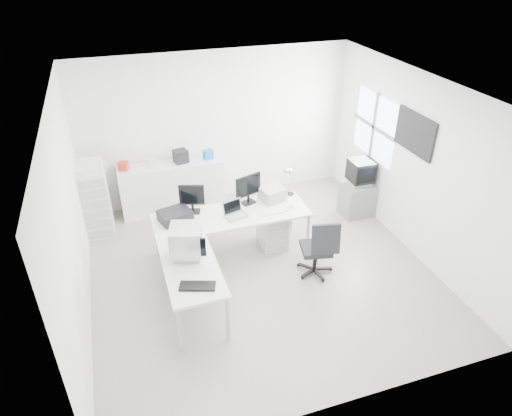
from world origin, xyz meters
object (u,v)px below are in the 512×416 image
object	(u,v)px
laser_printer	(272,194)
sideboard	(173,187)
crt_monitor	(186,242)
drawer_pedestal	(273,229)
lcd_monitor_small	(192,198)
lcd_monitor_large	(248,190)
office_chair	(316,246)
filing_cabinet	(95,199)
main_desk	(232,234)
crt_tv	(361,173)
tv_cabinet	(357,199)
inkjet_printer	(175,216)
laptop	(236,210)
side_desk	(193,290)

from	to	relation	value
laser_printer	sideboard	world-z (taller)	laser_printer
laser_printer	crt_monitor	bearing A→B (deg)	-160.52
drawer_pedestal	lcd_monitor_small	distance (m)	1.44
lcd_monitor_large	office_chair	world-z (taller)	lcd_monitor_large
drawer_pedestal	lcd_monitor_small	xyz separation A→B (m)	(-1.25, 0.20, 0.69)
filing_cabinet	drawer_pedestal	bearing A→B (deg)	-25.65
main_desk	crt_tv	bearing A→B (deg)	10.91
tv_cabinet	filing_cabinet	bearing A→B (deg)	169.17
tv_cabinet	office_chair	bearing A→B (deg)	-137.52
tv_cabinet	filing_cabinet	xyz separation A→B (m)	(-4.50, 0.86, 0.34)
tv_cabinet	sideboard	xyz separation A→B (m)	(-3.16, 1.22, 0.16)
inkjet_printer	laser_printer	size ratio (longest dim) A/B	1.23
lcd_monitor_large	crt_monitor	size ratio (longest dim) A/B	1.00
lcd_monitor_small	filing_cabinet	world-z (taller)	filing_cabinet
laptop	office_chair	distance (m)	1.31
inkjet_printer	side_desk	bearing A→B (deg)	-105.69
crt_tv	tv_cabinet	bearing A→B (deg)	0.00
drawer_pedestal	office_chair	distance (m)	0.98
lcd_monitor_large	laptop	xyz separation A→B (m)	(-0.30, -0.35, -0.12)
main_desk	tv_cabinet	world-z (taller)	main_desk
office_chair	tv_cabinet	size ratio (longest dim) A/B	1.58
drawer_pedestal	filing_cabinet	bearing A→B (deg)	154.35
laser_printer	tv_cabinet	size ratio (longest dim) A/B	0.61
inkjet_printer	crt_tv	xyz separation A→B (m)	(3.36, 0.38, 0.01)
side_desk	crt_tv	size ratio (longest dim) A/B	2.80
office_chair	drawer_pedestal	bearing A→B (deg)	124.15
laptop	lcd_monitor_small	bearing A→B (deg)	133.32
laser_printer	side_desk	bearing A→B (deg)	-154.77
lcd_monitor_small	office_chair	world-z (taller)	lcd_monitor_small
inkjet_printer	sideboard	size ratio (longest dim) A/B	0.24
drawer_pedestal	inkjet_printer	bearing A→B (deg)	178.15
side_desk	filing_cabinet	bearing A→B (deg)	115.09
crt_monitor	office_chair	bearing A→B (deg)	15.90
drawer_pedestal	tv_cabinet	world-z (taller)	tv_cabinet
filing_cabinet	sideboard	bearing A→B (deg)	15.00
lcd_monitor_small	laptop	distance (m)	0.71
inkjet_printer	lcd_monitor_small	size ratio (longest dim) A/B	0.94
side_desk	filing_cabinet	size ratio (longest dim) A/B	1.08
drawer_pedestal	laptop	world-z (taller)	laptop
inkjet_printer	lcd_monitor_small	xyz separation A→B (m)	(0.30, 0.15, 0.16)
office_chair	lcd_monitor_large	bearing A→B (deg)	135.22
main_desk	drawer_pedestal	world-z (taller)	main_desk
main_desk	crt_monitor	xyz separation A→B (m)	(-0.85, -0.85, 0.61)
lcd_monitor_large	crt_tv	size ratio (longest dim) A/B	0.95
crt_monitor	tv_cabinet	world-z (taller)	crt_monitor
side_desk	drawer_pedestal	xyz separation A→B (m)	(1.55, 1.15, -0.08)
crt_monitor	office_chair	distance (m)	1.97
drawer_pedestal	lcd_monitor_small	size ratio (longest dim) A/B	1.24
side_desk	tv_cabinet	bearing A→B (deg)	25.25
crt_monitor	main_desk	bearing A→B (deg)	60.64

